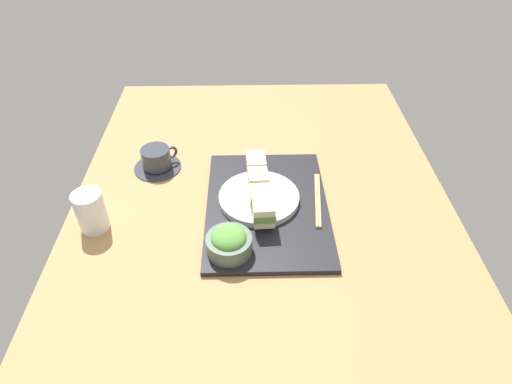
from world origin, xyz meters
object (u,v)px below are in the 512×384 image
object	(u,v)px
chopsticks_pair	(318,199)
sandwich_farmost	(256,166)
drinking_glass	(91,211)
salad_bowl	(229,242)
sandwich_inner_near	(260,196)
coffee_cup	(157,160)
sandwich_nearmost	(262,211)
sandwich_plate	(259,198)
sandwich_inner_far	(258,180)

from	to	relation	value
chopsticks_pair	sandwich_farmost	bearing A→B (deg)	59.03
chopsticks_pair	drinking_glass	distance (cm)	56.72
salad_bowl	drinking_glass	world-z (taller)	drinking_glass
salad_bowl	chopsticks_pair	bearing A→B (deg)	-52.99
sandwich_inner_near	coffee_cup	size ratio (longest dim) A/B	0.51
sandwich_nearmost	sandwich_farmost	size ratio (longest dim) A/B	0.99
sandwich_nearmost	sandwich_inner_near	bearing A→B (deg)	3.48
sandwich_farmost	coffee_cup	distance (cm)	29.49
sandwich_farmost	coffee_cup	world-z (taller)	sandwich_farmost
sandwich_plate	chopsticks_pair	size ratio (longest dim) A/B	1.01
sandwich_inner_far	salad_bowl	distance (cm)	21.76
sandwich_nearmost	sandwich_farmost	bearing A→B (deg)	3.48
salad_bowl	drinking_glass	distance (cm)	35.01
sandwich_nearmost	drinking_glass	xyz separation A→B (cm)	(1.49, 41.40, -0.62)
sandwich_plate	salad_bowl	size ratio (longest dim) A/B	1.98
sandwich_plate	sandwich_nearmost	distance (cm)	9.78
sandwich_nearmost	coffee_cup	xyz separation A→B (cm)	(25.57, 29.48, -2.97)
chopsticks_pair	drinking_glass	size ratio (longest dim) A/B	1.97
salad_bowl	chopsticks_pair	distance (cm)	28.42
sandwich_inner_far	sandwich_farmost	size ratio (longest dim) A/B	0.98
sandwich_inner_far	chopsticks_pair	xyz separation A→B (cm)	(-3.48, -15.50, -3.94)
sandwich_nearmost	drinking_glass	bearing A→B (deg)	87.94
sandwich_plate	drinking_glass	size ratio (longest dim) A/B	1.99
sandwich_nearmost	coffee_cup	world-z (taller)	sandwich_nearmost
sandwich_inner_far	chopsticks_pair	bearing A→B (deg)	-102.66
sandwich_plate	sandwich_inner_far	world-z (taller)	sandwich_inner_far
sandwich_inner_near	sandwich_inner_far	distance (cm)	6.06
sandwich_inner_near	chopsticks_pair	size ratio (longest dim) A/B	0.33
sandwich_plate	coffee_cup	xyz separation A→B (cm)	(16.50, 28.93, 0.67)
sandwich_inner_near	chopsticks_pair	distance (cm)	15.77
sandwich_inner_near	sandwich_farmost	world-z (taller)	sandwich_farmost
coffee_cup	sandwich_farmost	bearing A→B (deg)	-104.69
sandwich_farmost	chopsticks_pair	distance (cm)	18.96
sandwich_farmost	drinking_glass	xyz separation A→B (cm)	(-16.64, 40.29, -0.63)
salad_bowl	drinking_glass	bearing A→B (deg)	73.52
sandwich_inner_far	coffee_cup	world-z (taller)	sandwich_inner_far
sandwich_inner_far	sandwich_farmost	bearing A→B (deg)	3.48
sandwich_nearmost	sandwich_inner_far	distance (cm)	12.11
sandwich_inner_near	sandwich_plate	bearing A→B (deg)	3.48
sandwich_inner_far	chopsticks_pair	size ratio (longest dim) A/B	0.34
sandwich_inner_far	salad_bowl	world-z (taller)	sandwich_inner_far
sandwich_inner_far	chopsticks_pair	world-z (taller)	sandwich_inner_far
coffee_cup	sandwich_plate	bearing A→B (deg)	-119.70
sandwich_plate	chopsticks_pair	distance (cm)	15.33
sandwich_nearmost	sandwich_inner_far	bearing A→B (deg)	3.48
sandwich_inner_near	sandwich_inner_far	bearing A→B (deg)	3.48
sandwich_nearmost	coffee_cup	bearing A→B (deg)	49.07
coffee_cup	sandwich_inner_near	bearing A→B (deg)	-123.84
sandwich_plate	sandwich_farmost	distance (cm)	9.79
sandwich_plate	sandwich_nearmost	bearing A→B (deg)	-176.52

